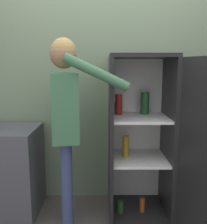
# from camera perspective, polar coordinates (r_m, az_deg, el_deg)

# --- Properties ---
(wall_back) EXTENTS (7.00, 0.06, 2.55)m
(wall_back) POSITION_cam_1_polar(r_m,az_deg,el_deg) (2.90, -0.16, 5.49)
(wall_back) COLOR gray
(wall_back) RESTS_ON ground_plane
(refrigerator) EXTENTS (0.88, 1.18, 1.61)m
(refrigerator) POSITION_cam_1_polar(r_m,az_deg,el_deg) (2.59, 10.04, -5.75)
(refrigerator) COLOR black
(refrigerator) RESTS_ON ground_plane
(person) EXTENTS (0.71, 0.53, 1.74)m
(person) POSITION_cam_1_polar(r_m,az_deg,el_deg) (2.35, -8.39, 0.72)
(person) COLOR #384770
(person) RESTS_ON ground_plane
(counter) EXTENTS (0.69, 0.62, 0.89)m
(counter) POSITION_cam_1_polar(r_m,az_deg,el_deg) (2.93, -20.88, -11.85)
(counter) COLOR #4C4C51
(counter) RESTS_ON ground_plane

